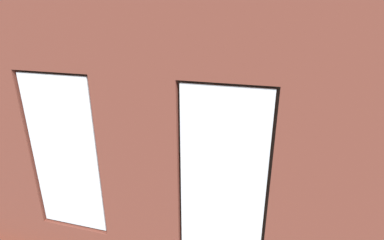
{
  "coord_description": "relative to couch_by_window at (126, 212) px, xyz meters",
  "views": [
    {
      "loc": [
        -1.29,
        5.48,
        3.13
      ],
      "look_at": [
        0.11,
        0.4,
        1.13
      ],
      "focal_mm": 28.0,
      "sensor_mm": 36.0,
      "label": 1
    }
  ],
  "objects": [
    {
      "name": "potted_plant_foreground_right",
      "position": [
        1.83,
        -4.49,
        0.28
      ],
      "size": [
        0.64,
        0.64,
        0.98
      ],
      "color": "brown",
      "rests_on": "ground_plane"
    },
    {
      "name": "remote_gray",
      "position": [
        0.18,
        -2.51,
        0.1
      ],
      "size": [
        0.06,
        0.17,
        0.02
      ],
      "primitive_type": "cube",
      "rotation": [
        0.0,
        0.0,
        0.08
      ],
      "color": "#59595B",
      "rests_on": "coffee_table"
    },
    {
      "name": "remote_black",
      "position": [
        -0.24,
        -2.64,
        0.1
      ],
      "size": [
        0.17,
        0.14,
        0.02
      ],
      "primitive_type": "cube",
      "rotation": [
        0.0,
        0.0,
        2.15
      ],
      "color": "black",
      "rests_on": "coffee_table"
    },
    {
      "name": "tv_flatscreen",
      "position": [
        2.13,
        -2.51,
        0.58
      ],
      "size": [
        1.02,
        0.2,
        0.73
      ],
      "color": "black",
      "rests_on": "media_console"
    },
    {
      "name": "media_console",
      "position": [
        2.13,
        -2.5,
        -0.06
      ],
      "size": [
        1.3,
        0.42,
        0.54
      ],
      "primitive_type": "cube",
      "color": "black",
      "rests_on": "ground_plane"
    },
    {
      "name": "candle_jar",
      "position": [
        -0.34,
        -2.51,
        0.15
      ],
      "size": [
        0.08,
        0.08,
        0.12
      ],
      "primitive_type": "cylinder",
      "color": "#B7333D",
      "rests_on": "coffee_table"
    },
    {
      "name": "white_wall_right",
      "position": [
        2.43,
        -2.05,
        1.4
      ],
      "size": [
        0.1,
        5.57,
        3.46
      ],
      "primitive_type": "cube",
      "color": "silver",
      "rests_on": "ground_plane"
    },
    {
      "name": "ground_plane",
      "position": [
        -0.59,
        -2.25,
        -0.38
      ],
      "size": [
        6.74,
        6.57,
        0.1
      ],
      "primitive_type": "cube",
      "color": "brown"
    },
    {
      "name": "couch_by_window",
      "position": [
        0.0,
        0.0,
        0.0
      ],
      "size": [
        1.96,
        0.87,
        0.8
      ],
      "color": "black",
      "rests_on": "ground_plane"
    },
    {
      "name": "papasan_chair",
      "position": [
        -0.55,
        -4.1,
        0.11
      ],
      "size": [
        1.05,
        1.05,
        0.67
      ],
      "color": "olive",
      "rests_on": "ground_plane"
    },
    {
      "name": "coffee_table",
      "position": [
        -0.24,
        -2.64,
        0.04
      ],
      "size": [
        1.4,
        0.88,
        0.42
      ],
      "color": "olive",
      "rests_on": "ground_plane"
    },
    {
      "name": "table_plant_small",
      "position": [
        -0.62,
        -2.8,
        0.19
      ],
      "size": [
        0.12,
        0.12,
        0.19
      ],
      "color": "brown",
      "rests_on": "coffee_table"
    },
    {
      "name": "potted_plant_corner_far_left",
      "position": [
        -3.11,
        0.1,
        0.56
      ],
      "size": [
        1.09,
        1.17,
        1.56
      ],
      "color": "brown",
      "rests_on": "ground_plane"
    },
    {
      "name": "potted_plant_between_couches",
      "position": [
        -1.41,
        -0.03,
        0.45
      ],
      "size": [
        1.02,
        0.94,
        1.29
      ],
      "color": "beige",
      "rests_on": "ground_plane"
    },
    {
      "name": "brick_wall_with_windows",
      "position": [
        -0.59,
        0.65,
        1.4
      ],
      "size": [
        6.14,
        0.3,
        3.46
      ],
      "color": "brown",
      "rests_on": "ground_plane"
    },
    {
      "name": "potted_plant_beside_window_right",
      "position": [
        1.5,
        0.12,
        0.37
      ],
      "size": [
        1.12,
        1.06,
        1.26
      ],
      "color": "beige",
      "rests_on": "ground_plane"
    },
    {
      "name": "cup_ceramic",
      "position": [
        -0.06,
        -2.75,
        0.14
      ],
      "size": [
        0.08,
        0.08,
        0.1
      ],
      "primitive_type": "cylinder",
      "color": "#B23D38",
      "rests_on": "coffee_table"
    },
    {
      "name": "potted_plant_by_left_couch",
      "position": [
        -2.56,
        -3.79,
        0.07
      ],
      "size": [
        0.4,
        0.4,
        0.61
      ],
      "color": "gray",
      "rests_on": "ground_plane"
    },
    {
      "name": "potted_plant_mid_room_small",
      "position": [
        -1.19,
        -2.98,
        0.04
      ],
      "size": [
        0.34,
        0.34,
        0.58
      ],
      "color": "gray",
      "rests_on": "ground_plane"
    },
    {
      "name": "couch_left",
      "position": [
        -2.96,
        -2.33,
        -0.0
      ],
      "size": [
        1.03,
        2.09,
        0.8
      ],
      "rotation": [
        0.0,
        0.0,
        1.65
      ],
      "color": "black",
      "rests_on": "ground_plane"
    }
  ]
}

